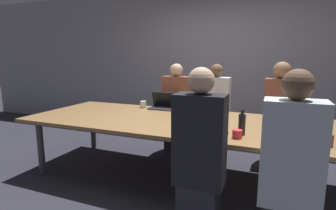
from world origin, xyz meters
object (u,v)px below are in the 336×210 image
(stapler, at_px, (185,123))
(person_far_midleft, at_px, (176,110))
(person_near_right, at_px, (290,173))
(bottle_near_midright, at_px, (242,124))
(cup_far_midleft, at_px, (143,104))
(laptop_far_center, at_px, (208,109))
(bottle_near_right, at_px, (327,131))
(person_far_right, at_px, (279,115))
(cup_near_right, at_px, (329,140))
(laptop_far_right, at_px, (282,113))
(laptop_near_right, at_px, (293,137))
(person_near_midright, at_px, (199,157))
(cup_far_right, at_px, (306,119))
(cup_near_midright, at_px, (237,134))
(person_far_center, at_px, (215,113))
(laptop_near_midright, at_px, (208,129))
(laptop_far_midleft, at_px, (163,104))

(stapler, bearing_deg, person_far_midleft, 96.19)
(person_near_right, bearing_deg, bottle_near_midright, -56.75)
(stapler, bearing_deg, cup_far_midleft, 121.67)
(laptop_far_center, height_order, bottle_near_right, bottle_near_right)
(person_far_midleft, xyz_separation_m, person_far_right, (1.47, 0.10, 0.03))
(bottle_near_right, distance_m, stapler, 1.33)
(cup_far_midleft, bearing_deg, cup_near_right, -23.14)
(person_near_right, height_order, person_far_right, person_far_right)
(laptop_far_right, bearing_deg, cup_far_midleft, 179.39)
(laptop_near_right, height_order, cup_near_right, laptop_near_right)
(person_far_midleft, bearing_deg, person_near_midright, -64.35)
(cup_near_right, relative_size, cup_far_right, 1.19)
(cup_far_midleft, height_order, stapler, cup_far_midleft)
(cup_near_right, relative_size, cup_near_midright, 1.12)
(cup_near_midright, bearing_deg, person_near_midright, -118.56)
(cup_far_midleft, bearing_deg, person_far_center, 22.30)
(laptop_near_midright, bearing_deg, cup_far_right, -133.05)
(cup_near_midright, height_order, stapler, cup_near_midright)
(laptop_far_midleft, relative_size, person_far_right, 0.26)
(cup_far_right, bearing_deg, person_near_right, -99.07)
(person_near_midright, xyz_separation_m, stapler, (-0.35, 0.70, 0.09))
(bottle_near_right, relative_size, person_near_midright, 0.19)
(laptop_far_center, distance_m, cup_far_right, 1.15)
(person_far_center, bearing_deg, person_far_right, 3.35)
(laptop_near_midright, relative_size, cup_far_right, 3.93)
(laptop_near_midright, bearing_deg, cup_near_right, -173.68)
(cup_near_midright, distance_m, bottle_near_midright, 0.14)
(cup_near_right, distance_m, stapler, 1.34)
(person_far_center, distance_m, laptop_near_midright, 1.49)
(cup_near_midright, bearing_deg, person_far_center, 109.45)
(laptop_near_midright, distance_m, person_far_midleft, 1.66)
(cup_near_right, distance_m, cup_near_midright, 0.74)
(person_far_center, height_order, cup_far_right, person_far_center)
(person_far_center, xyz_separation_m, bottle_near_midright, (0.52, -1.29, 0.18))
(bottle_near_midright, bearing_deg, person_near_midright, -114.87)
(person_near_right, distance_m, bottle_near_midright, 0.75)
(cup_near_right, bearing_deg, laptop_far_right, 110.15)
(bottle_near_midright, distance_m, laptop_far_right, 0.94)
(person_near_right, height_order, cup_far_right, person_near_right)
(laptop_far_center, bearing_deg, cup_near_midright, -61.89)
(cup_far_right, bearing_deg, cup_near_midright, -125.16)
(laptop_near_right, relative_size, person_far_right, 0.25)
(person_far_center, bearing_deg, cup_far_midleft, -157.70)
(laptop_near_right, distance_m, cup_far_right, 0.95)
(bottle_near_right, relative_size, bottle_near_midright, 1.10)
(bottle_near_right, xyz_separation_m, cup_far_right, (-0.07, 0.82, -0.08))
(laptop_far_center, xyz_separation_m, laptop_far_right, (0.89, 0.06, -0.00))
(cup_near_right, bearing_deg, person_near_midright, -153.05)
(person_near_midright, bearing_deg, person_far_right, -107.68)
(person_far_right, bearing_deg, bottle_near_midright, -104.48)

